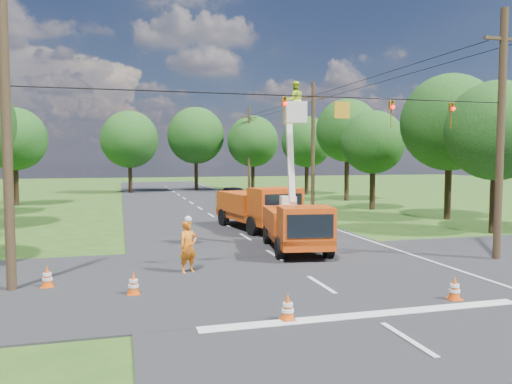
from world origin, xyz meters
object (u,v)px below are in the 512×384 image
object	(u,v)px
pole_right_far	(249,149)
tree_right_a	(496,131)
traffic_cone_7	(279,215)
tree_right_e	(307,142)
bucket_truck	(296,215)
ground_worker	(188,247)
distant_car	(235,195)
pole_right_near	(501,133)
tree_far_c	(253,141)
traffic_cone_5	(47,277)
tree_far_a	(130,139)
traffic_cone_0	(288,308)
traffic_cone_3	(299,224)
tree_right_d	(347,131)
second_truck	(258,207)
tree_right_c	(373,142)
tree_right_b	(450,123)
traffic_cone_2	(269,236)
pole_right_mid	(313,145)
tree_far_b	(196,136)
traffic_cone_4	(133,283)
traffic_cone_1	(455,288)
pole_left	(7,145)
tree_left_f	(15,139)

from	to	relation	value
pole_right_far	tree_right_a	distance (m)	34.37
traffic_cone_7	tree_right_e	world-z (taller)	tree_right_e
traffic_cone_7	bucket_truck	bearing A→B (deg)	-103.72
ground_worker	distant_car	bearing A→B (deg)	48.36
pole_right_near	tree_far_c	world-z (taller)	pole_right_near
traffic_cone_5	pole_right_near	size ratio (longest dim) A/B	0.07
tree_right_a	tree_far_a	bearing A→B (deg)	116.57
traffic_cone_0	traffic_cone_3	world-z (taller)	same
traffic_cone_7	tree_right_d	bearing A→B (deg)	49.49
second_truck	distant_car	distance (m)	16.84
tree_right_c	traffic_cone_5	bearing A→B (deg)	-138.86
tree_right_b	tree_right_a	bearing A→B (deg)	-104.04
traffic_cone_5	tree_far_c	xyz separation A→B (m)	(17.98, 41.94, 5.70)
distant_car	traffic_cone_2	xyz separation A→B (m)	(-3.22, -21.07, -0.40)
tree_right_b	tree_right_c	world-z (taller)	tree_right_b
tree_right_a	tree_far_a	distance (m)	41.37
pole_right_mid	tree_right_d	size ratio (longest dim) A/B	1.03
traffic_cone_7	distant_car	bearing A→B (deg)	89.42
distant_car	traffic_cone_2	size ratio (longest dim) A/B	6.26
tree_right_b	tree_right_c	xyz separation A→B (m)	(-1.80, 7.00, -1.12)
pole_right_near	bucket_truck	bearing A→B (deg)	152.23
tree_right_a	tree_right_d	bearing A→B (deg)	86.46
traffic_cone_7	tree_right_c	size ratio (longest dim) A/B	0.09
traffic_cone_0	tree_far_b	world-z (taller)	tree_far_b
traffic_cone_7	tree_right_d	size ratio (longest dim) A/B	0.07
traffic_cone_2	traffic_cone_4	distance (m)	10.04
traffic_cone_2	tree_far_a	bearing A→B (deg)	98.74
traffic_cone_4	tree_right_d	distance (m)	35.78
traffic_cone_1	pole_right_near	distance (m)	8.53
traffic_cone_1	pole_left	bearing A→B (deg)	160.09
tree_left_f	ground_worker	bearing A→B (deg)	-69.44
traffic_cone_4	traffic_cone_7	world-z (taller)	same
tree_right_c	tree_right_e	distance (m)	16.02
bucket_truck	tree_far_c	size ratio (longest dim) A/B	0.82
ground_worker	tree_far_a	bearing A→B (deg)	66.38
pole_right_far	traffic_cone_0	bearing A→B (deg)	-103.34
tree_right_e	tree_far_a	bearing A→B (deg)	156.95
traffic_cone_7	pole_left	distance (m)	19.78
tree_right_b	tree_far_b	size ratio (longest dim) A/B	0.93
traffic_cone_0	pole_right_far	world-z (taller)	pole_right_far
traffic_cone_4	tree_right_b	size ratio (longest dim) A/B	0.07
traffic_cone_2	tree_right_d	bearing A→B (deg)	55.94
traffic_cone_1	pole_right_far	world-z (taller)	pole_right_far
pole_right_near	pole_right_mid	size ratio (longest dim) A/B	1.00
tree_right_a	tree_right_b	distance (m)	6.25
bucket_truck	traffic_cone_4	xyz separation A→B (m)	(-7.12, -5.34, -1.24)
pole_right_far	tree_far_c	distance (m)	2.43
traffic_cone_4	tree_far_c	size ratio (longest dim) A/B	0.08
traffic_cone_5	tree_far_c	world-z (taller)	tree_far_c
traffic_cone_1	traffic_cone_5	xyz separation A→B (m)	(-11.56, 4.62, 0.00)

